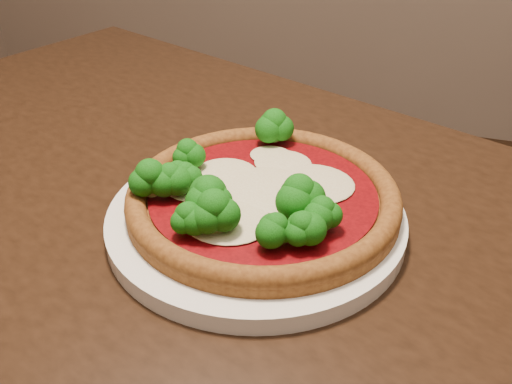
# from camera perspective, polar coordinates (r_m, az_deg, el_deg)

# --- Properties ---
(dining_table) EXTENTS (1.32, 1.10, 0.75)m
(dining_table) POSITION_cam_1_polar(r_m,az_deg,el_deg) (0.66, -6.60, -9.64)
(dining_table) COLOR black
(dining_table) RESTS_ON floor
(plate) EXTENTS (0.29, 0.29, 0.02)m
(plate) POSITION_cam_1_polar(r_m,az_deg,el_deg) (0.56, 0.00, -2.65)
(plate) COLOR white
(plate) RESTS_ON dining_table
(pizza) EXTENTS (0.27, 0.27, 0.06)m
(pizza) POSITION_cam_1_polar(r_m,az_deg,el_deg) (0.55, -0.08, -0.08)
(pizza) COLOR brown
(pizza) RESTS_ON plate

